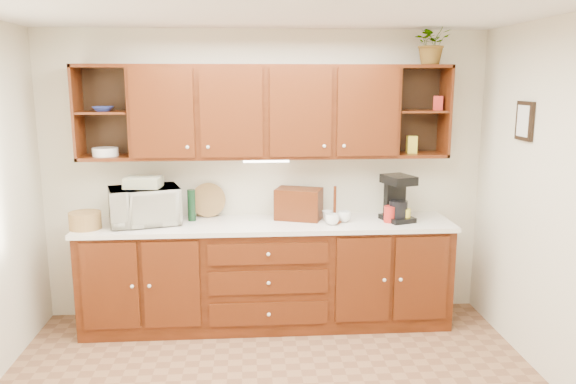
{
  "coord_description": "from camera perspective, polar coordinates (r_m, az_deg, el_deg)",
  "views": [
    {
      "loc": [
        -0.15,
        -3.31,
        2.16
      ],
      "look_at": [
        0.16,
        1.15,
        1.27
      ],
      "focal_mm": 35.0,
      "sensor_mm": 36.0,
      "label": 1
    }
  ],
  "objects": [
    {
      "name": "ceiling",
      "position": [
        3.34,
        -1.49,
        18.87
      ],
      "size": [
        4.0,
        4.0,
        0.0
      ],
      "primitive_type": "plane",
      "rotation": [
        3.14,
        0.0,
        0.0
      ],
      "color": "white",
      "rests_on": "back_wall"
    },
    {
      "name": "back_wall",
      "position": [
        5.13,
        -2.31,
        1.66
      ],
      "size": [
        4.0,
        0.0,
        4.0
      ],
      "primitive_type": "plane",
      "rotation": [
        1.57,
        0.0,
        0.0
      ],
      "color": "beige",
      "rests_on": "floor"
    },
    {
      "name": "base_cabinets",
      "position": [
        5.06,
        -2.12,
        -8.46
      ],
      "size": [
        3.2,
        0.6,
        0.9
      ],
      "primitive_type": "cube",
      "color": "#351406",
      "rests_on": "floor"
    },
    {
      "name": "countertop",
      "position": [
        4.91,
        -2.16,
        -3.33
      ],
      "size": [
        3.24,
        0.64,
        0.04
      ],
      "primitive_type": "cube",
      "color": "silver",
      "rests_on": "base_cabinets"
    },
    {
      "name": "upper_cabinets",
      "position": [
        4.91,
        -2.19,
        8.18
      ],
      "size": [
        3.2,
        0.33,
        0.8
      ],
      "color": "#351406",
      "rests_on": "back_wall"
    },
    {
      "name": "undercabinet_light",
      "position": [
        4.9,
        -2.24,
        3.2
      ],
      "size": [
        0.4,
        0.05,
        0.02
      ],
      "primitive_type": "cube",
      "color": "white",
      "rests_on": "upper_cabinets"
    },
    {
      "name": "framed_picture",
      "position": [
        4.73,
        22.92,
        6.67
      ],
      "size": [
        0.03,
        0.24,
        0.3
      ],
      "primitive_type": "cube",
      "color": "black",
      "rests_on": "right_wall"
    },
    {
      "name": "wicker_basket",
      "position": [
        4.98,
        -19.91,
        -2.73
      ],
      "size": [
        0.27,
        0.27,
        0.14
      ],
      "primitive_type": "cylinder",
      "rotation": [
        0.0,
        0.0,
        0.03
      ],
      "color": "#9F7142",
      "rests_on": "countertop"
    },
    {
      "name": "microwave",
      "position": [
        4.97,
        -14.38,
        -1.36
      ],
      "size": [
        0.67,
        0.54,
        0.32
      ],
      "primitive_type": "imported",
      "rotation": [
        0.0,
        0.0,
        0.29
      ],
      "color": "beige",
      "rests_on": "countertop"
    },
    {
      "name": "towel_stack",
      "position": [
        4.93,
        -14.49,
        0.97
      ],
      "size": [
        0.32,
        0.25,
        0.09
      ],
      "primitive_type": "cube",
      "rotation": [
        0.0,
        0.0,
        -0.1
      ],
      "color": "#F1D571",
      "rests_on": "microwave"
    },
    {
      "name": "wine_bottle",
      "position": [
        5.0,
        -9.77,
        -1.33
      ],
      "size": [
        0.08,
        0.08,
        0.28
      ],
      "primitive_type": "cylinder",
      "rotation": [
        0.0,
        0.0,
        0.16
      ],
      "color": "black",
      "rests_on": "countertop"
    },
    {
      "name": "woven_tray",
      "position": [
        5.16,
        -8.05,
        -2.38
      ],
      "size": [
        0.31,
        0.09,
        0.31
      ],
      "primitive_type": "cylinder",
      "rotation": [
        1.36,
        0.0,
        0.02
      ],
      "color": "#9F7142",
      "rests_on": "countertop"
    },
    {
      "name": "bread_box",
      "position": [
        4.99,
        1.11,
        -1.21
      ],
      "size": [
        0.45,
        0.36,
        0.28
      ],
      "primitive_type": "cube",
      "rotation": [
        0.0,
        0.0,
        -0.33
      ],
      "color": "#351406",
      "rests_on": "countertop"
    },
    {
      "name": "mug_tree",
      "position": [
        4.91,
        4.75,
        -2.52
      ],
      "size": [
        0.27,
        0.28,
        0.32
      ],
      "rotation": [
        0.0,
        0.0,
        0.14
      ],
      "color": "#351406",
      "rests_on": "countertop"
    },
    {
      "name": "canister_red",
      "position": [
        4.97,
        10.29,
        -2.24
      ],
      "size": [
        0.12,
        0.12,
        0.14
      ],
      "primitive_type": "cylinder",
      "rotation": [
        0.0,
        0.0,
        -0.23
      ],
      "color": "#AE2019",
      "rests_on": "countertop"
    },
    {
      "name": "canister_white",
      "position": [
        5.15,
        10.47,
        -1.53
      ],
      "size": [
        0.1,
        0.1,
        0.18
      ],
      "primitive_type": "cylinder",
      "rotation": [
        0.0,
        0.0,
        -0.2
      ],
      "color": "white",
      "rests_on": "countertop"
    },
    {
      "name": "canister_yellow",
      "position": [
        5.02,
        11.86,
        -2.33
      ],
      "size": [
        0.1,
        0.1,
        0.12
      ],
      "primitive_type": "cylinder",
      "rotation": [
        0.0,
        0.0,
        0.14
      ],
      "color": "yellow",
      "rests_on": "countertop"
    },
    {
      "name": "coffee_maker",
      "position": [
        5.03,
        11.03,
        -0.66
      ],
      "size": [
        0.3,
        0.34,
        0.41
      ],
      "rotation": [
        0.0,
        0.0,
        0.33
      ],
      "color": "black",
      "rests_on": "countertop"
    },
    {
      "name": "bowl_stack",
      "position": [
        5.03,
        -18.27,
        8.02
      ],
      "size": [
        0.18,
        0.18,
        0.04
      ],
      "primitive_type": "imported",
      "rotation": [
        0.0,
        0.0,
        -0.09
      ],
      "color": "navy",
      "rests_on": "upper_cabinets"
    },
    {
      "name": "plate_stack",
      "position": [
        5.07,
        -18.07,
        3.9
      ],
      "size": [
        0.27,
        0.27,
        0.07
      ],
      "primitive_type": "cylinder",
      "rotation": [
        0.0,
        0.0,
        -0.29
      ],
      "color": "white",
      "rests_on": "upper_cabinets"
    },
    {
      "name": "pantry_box_yellow",
      "position": [
        5.13,
        12.45,
        4.74
      ],
      "size": [
        0.09,
        0.07,
        0.15
      ],
      "primitive_type": "cube",
      "rotation": [
        0.0,
        0.0,
        -0.0
      ],
      "color": "yellow",
      "rests_on": "upper_cabinets"
    },
    {
      "name": "pantry_box_red",
      "position": [
        5.16,
        15.01,
        8.72
      ],
      "size": [
        0.1,
        0.1,
        0.12
      ],
      "primitive_type": "cube",
      "rotation": [
        0.0,
        0.0,
        -0.36
      ],
      "color": "#AE2019",
      "rests_on": "upper_cabinets"
    },
    {
      "name": "potted_plant",
      "position": [
        5.1,
        14.42,
        14.49
      ],
      "size": [
        0.41,
        0.38,
        0.37
      ],
      "primitive_type": "imported",
      "rotation": [
        0.0,
        0.0,
        0.33
      ],
      "color": "#999999",
      "rests_on": "upper_cabinets"
    }
  ]
}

